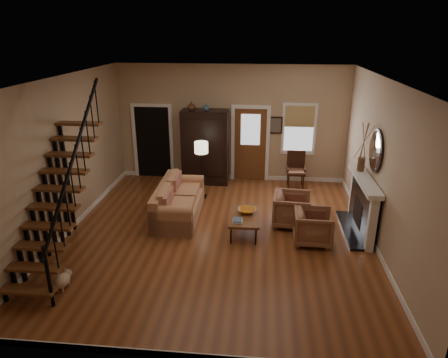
# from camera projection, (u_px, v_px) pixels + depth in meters

# --- Properties ---
(room) EXTENTS (7.00, 7.33, 3.30)m
(room) POSITION_uv_depth(u_px,v_px,m) (209.00, 145.00, 9.78)
(room) COLOR brown
(room) RESTS_ON ground
(staircase) EXTENTS (0.94, 2.80, 3.20)m
(staircase) POSITION_uv_depth(u_px,v_px,m) (54.00, 183.00, 7.12)
(staircase) COLOR brown
(staircase) RESTS_ON ground
(fireplace) EXTENTS (0.33, 1.95, 2.30)m
(fireplace) POSITION_uv_depth(u_px,v_px,m) (365.00, 200.00, 8.55)
(fireplace) COLOR black
(fireplace) RESTS_ON ground
(armoire) EXTENTS (1.30, 0.60, 2.10)m
(armoire) POSITION_uv_depth(u_px,v_px,m) (205.00, 147.00, 11.26)
(armoire) COLOR black
(armoire) RESTS_ON ground
(vase_a) EXTENTS (0.24, 0.24, 0.25)m
(vase_a) POSITION_uv_depth(u_px,v_px,m) (191.00, 106.00, 10.79)
(vase_a) COLOR #4C2619
(vase_a) RESTS_ON armoire
(vase_b) EXTENTS (0.20, 0.20, 0.21)m
(vase_b) POSITION_uv_depth(u_px,v_px,m) (206.00, 107.00, 10.76)
(vase_b) COLOR #334C60
(vase_b) RESTS_ON armoire
(sofa) EXTENTS (0.97, 2.16, 0.80)m
(sofa) POSITION_uv_depth(u_px,v_px,m) (179.00, 201.00, 9.36)
(sofa) COLOR #B67B52
(sofa) RESTS_ON ground
(coffee_table) EXTENTS (0.67, 1.12, 0.42)m
(coffee_table) POSITION_uv_depth(u_px,v_px,m) (244.00, 224.00, 8.65)
(coffee_table) COLOR brown
(coffee_table) RESTS_ON ground
(bowl) EXTENTS (0.38, 0.38, 0.09)m
(bowl) POSITION_uv_depth(u_px,v_px,m) (247.00, 211.00, 8.69)
(bowl) COLOR #C66D17
(bowl) RESTS_ON coffee_table
(books) EXTENTS (0.20, 0.28, 0.05)m
(books) POSITION_uv_depth(u_px,v_px,m) (238.00, 220.00, 8.30)
(books) COLOR beige
(books) RESTS_ON coffee_table
(armchair_left) EXTENTS (0.80, 0.78, 0.71)m
(armchair_left) POSITION_uv_depth(u_px,v_px,m) (313.00, 227.00, 8.23)
(armchair_left) COLOR brown
(armchair_left) RESTS_ON ground
(armchair_right) EXTENTS (0.90, 0.87, 0.75)m
(armchair_right) POSITION_uv_depth(u_px,v_px,m) (292.00, 210.00, 8.96)
(armchair_right) COLOR brown
(armchair_right) RESTS_ON ground
(floor_lamp) EXTENTS (0.37, 0.37, 1.51)m
(floor_lamp) POSITION_uv_depth(u_px,v_px,m) (202.00, 170.00, 10.31)
(floor_lamp) COLOR black
(floor_lamp) RESTS_ON ground
(side_chair) EXTENTS (0.54, 0.54, 1.02)m
(side_chair) POSITION_uv_depth(u_px,v_px,m) (296.00, 170.00, 11.03)
(side_chair) COLOR #31190F
(side_chair) RESTS_ON ground
(dog) EXTENTS (0.26, 0.41, 0.28)m
(dog) POSITION_uv_depth(u_px,v_px,m) (62.00, 281.00, 6.81)
(dog) COLOR #CBAB8A
(dog) RESTS_ON ground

